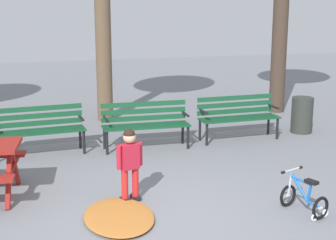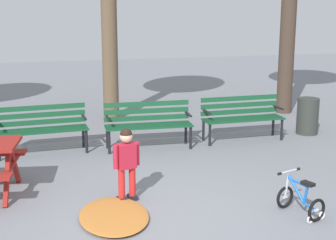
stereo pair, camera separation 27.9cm
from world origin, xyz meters
name	(u,v)px [view 2 (the right image)]	position (x,y,z in m)	size (l,w,h in m)	color
ground	(148,222)	(0.00, 0.00, 0.00)	(36.00, 36.00, 0.00)	slate
park_bench_left	(42,125)	(-1.20, 3.37, 0.51)	(1.63, 0.56, 0.85)	#144728
park_bench_right	(148,121)	(0.71, 3.22, 0.51)	(1.62, 0.52, 0.85)	#144728
park_bench_far_right	(242,114)	(2.61, 3.30, 0.51)	(1.61, 0.49, 0.85)	#144728
child_standing	(127,159)	(-0.12, 0.76, 0.60)	(0.38, 0.22, 1.02)	red
kids_bicycle	(301,200)	(1.93, -0.26, 0.20)	(0.51, 0.63, 0.54)	black
leaf_pile	(114,216)	(-0.39, 0.23, 0.04)	(1.25, 0.87, 0.07)	#B26B2D
trash_bin	(308,116)	(4.11, 3.40, 0.37)	(0.44, 0.44, 0.74)	#2D332D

